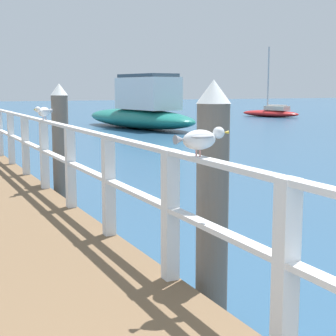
% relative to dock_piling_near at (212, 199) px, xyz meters
% --- Properties ---
extents(pier_railing, '(0.12, 23.43, 1.11)m').
position_rel_dock_piling_near_xyz_m(pier_railing, '(-0.38, 8.60, 0.01)').
color(pier_railing, white).
rests_on(pier_railing, pier_deck).
extents(dock_piling_near, '(0.29, 0.29, 2.06)m').
position_rel_dock_piling_near_xyz_m(dock_piling_near, '(0.00, 0.00, 0.00)').
color(dock_piling_near, '#6B6056').
rests_on(dock_piling_near, ground_plane).
extents(dock_piling_far, '(0.29, 0.29, 2.06)m').
position_rel_dock_piling_near_xyz_m(dock_piling_far, '(0.00, 5.14, 0.00)').
color(dock_piling_far, '#6B6056').
rests_on(dock_piling_far, ground_plane).
extents(seagull_foreground, '(0.48, 0.19, 0.21)m').
position_rel_dock_piling_near_xyz_m(seagull_foreground, '(-0.37, -0.45, 0.58)').
color(seagull_foreground, white).
rests_on(seagull_foreground, pier_railing).
extents(seagull_background, '(0.37, 0.37, 0.21)m').
position_rel_dock_piling_near_xyz_m(seagull_background, '(-0.39, 4.63, 0.58)').
color(seagull_background, white).
rests_on(seagull_background, pier_railing).
extents(boat_0, '(3.91, 8.98, 2.61)m').
position_rel_dock_piling_near_xyz_m(boat_0, '(7.92, 20.51, -0.17)').
color(boat_0, '#197266').
rests_on(boat_0, ground_plane).
extents(boat_3, '(2.87, 4.60, 4.69)m').
position_rel_dock_piling_near_xyz_m(boat_3, '(19.87, 26.29, -0.74)').
color(boat_3, red).
rests_on(boat_3, ground_plane).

